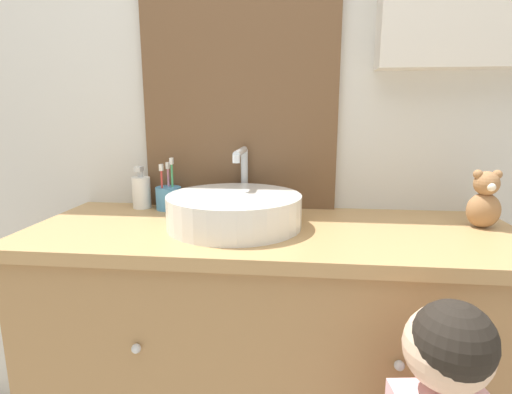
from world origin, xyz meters
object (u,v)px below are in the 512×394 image
(toothbrush_holder, at_px, (169,197))
(soap_dispenser, at_px, (141,192))
(sink_basin, at_px, (235,209))
(teddy_bear, at_px, (485,201))

(toothbrush_holder, bearing_deg, soap_dispenser, 175.66)
(sink_basin, relative_size, teddy_bear, 2.64)
(toothbrush_holder, bearing_deg, sink_basin, -34.97)
(sink_basin, xyz_separation_m, toothbrush_holder, (-0.26, 0.18, -0.01))
(soap_dispenser, distance_m, teddy_bear, 1.08)
(teddy_bear, bearing_deg, toothbrush_holder, 172.87)
(sink_basin, xyz_separation_m, teddy_bear, (0.71, 0.06, 0.03))
(sink_basin, distance_m, teddy_bear, 0.71)
(toothbrush_holder, relative_size, teddy_bear, 1.05)
(soap_dispenser, bearing_deg, toothbrush_holder, -4.34)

